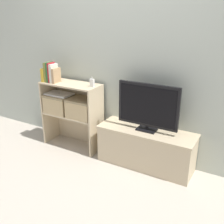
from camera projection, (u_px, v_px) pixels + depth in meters
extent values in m
plane|color=#BCB2A3|center=(105.00, 162.00, 3.16)|extent=(16.00, 16.00, 0.00)
cube|color=#B2BCB2|center=(122.00, 57.00, 3.06)|extent=(10.00, 0.05, 2.40)
cube|color=#CCB793|center=(146.00, 149.00, 3.03)|extent=(1.09, 0.36, 0.43)
cube|color=#CCB793|center=(147.00, 131.00, 2.95)|extent=(1.11, 0.38, 0.02)
cube|color=black|center=(147.00, 129.00, 2.94)|extent=(0.22, 0.14, 0.02)
cylinder|color=black|center=(147.00, 127.00, 2.93)|extent=(0.04, 0.04, 0.04)
cube|color=black|center=(148.00, 105.00, 2.84)|extent=(0.70, 0.03, 0.48)
cube|color=black|center=(147.00, 106.00, 2.82)|extent=(0.64, 0.00, 0.42)
cube|color=#CCB793|center=(52.00, 124.00, 3.67)|extent=(0.02, 0.33, 0.45)
cube|color=#CCB793|center=(97.00, 136.00, 3.32)|extent=(0.02, 0.33, 0.45)
cube|color=#CCB793|center=(80.00, 125.00, 3.62)|extent=(0.73, 0.02, 0.45)
cube|color=#CCB793|center=(72.00, 114.00, 3.42)|extent=(0.73, 0.33, 0.02)
cube|color=#CCB793|center=(49.00, 94.00, 3.51)|extent=(0.02, 0.33, 0.41)
cube|color=#CCB793|center=(96.00, 104.00, 3.16)|extent=(0.02, 0.33, 0.41)
cube|color=#CCB793|center=(79.00, 96.00, 3.46)|extent=(0.73, 0.02, 0.41)
cube|color=#CCB793|center=(70.00, 84.00, 3.27)|extent=(0.73, 0.33, 0.02)
cube|color=gold|center=(46.00, 75.00, 3.34)|extent=(0.04, 0.15, 0.17)
cube|color=olive|center=(48.00, 72.00, 3.31)|extent=(0.03, 0.13, 0.25)
cube|color=#286638|center=(50.00, 72.00, 3.29)|extent=(0.02, 0.13, 0.25)
cube|color=#B22328|center=(51.00, 72.00, 3.28)|extent=(0.03, 0.12, 0.25)
cube|color=silver|center=(54.00, 73.00, 3.27)|extent=(0.04, 0.13, 0.23)
cube|color=tan|center=(56.00, 76.00, 3.26)|extent=(0.04, 0.14, 0.18)
cube|color=white|center=(92.00, 83.00, 3.10)|extent=(0.05, 0.04, 0.09)
cylinder|color=silver|center=(92.00, 78.00, 3.08)|extent=(0.01, 0.01, 0.03)
cube|color=tan|center=(60.00, 103.00, 3.44)|extent=(0.34, 0.29, 0.24)
cube|color=#917E5B|center=(59.00, 96.00, 3.41)|extent=(0.35, 0.30, 0.02)
cube|color=tan|center=(83.00, 108.00, 3.27)|extent=(0.34, 0.29, 0.24)
cube|color=#917E5B|center=(82.00, 100.00, 3.23)|extent=(0.35, 0.30, 0.02)
cube|color=white|center=(59.00, 94.00, 3.40)|extent=(0.34, 0.22, 0.02)
cylinder|color=#99999E|center=(59.00, 93.00, 3.39)|extent=(0.02, 0.02, 0.00)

